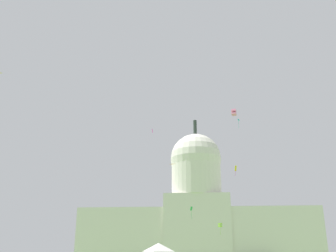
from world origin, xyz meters
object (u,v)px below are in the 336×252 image
at_px(kite_pink_mid, 234,112).
at_px(kite_yellow_mid, 236,169).
at_px(kite_orange_mid, 173,165).
at_px(kite_turquoise_high, 239,121).
at_px(kite_magenta_high, 152,131).
at_px(kite_green_low, 191,210).
at_px(capitol_building, 197,213).
at_px(kite_lime_low, 220,225).

bearing_deg(kite_pink_mid, kite_yellow_mid, -81.48).
height_order(kite_orange_mid, kite_turquoise_high, kite_turquoise_high).
bearing_deg(kite_magenta_high, kite_turquoise_high, 162.63).
bearing_deg(kite_green_low, capitol_building, -72.92).
bearing_deg(kite_yellow_mid, kite_turquoise_high, 100.31).
xyz_separation_m(kite_turquoise_high, kite_lime_low, (-9.74, -10.73, -41.39)).
relative_size(kite_orange_mid, kite_pink_mid, 1.42).
bearing_deg(capitol_building, kite_pink_mid, -85.31).
relative_size(kite_turquoise_high, kite_pink_mid, 3.05).
bearing_deg(capitol_building, kite_turquoise_high, -66.19).
distance_m(kite_yellow_mid, kite_lime_low, 33.69).
xyz_separation_m(capitol_building, kite_orange_mid, (-6.41, -74.82, 7.15)).
xyz_separation_m(capitol_building, kite_yellow_mid, (11.49, -82.15, 4.05)).
xyz_separation_m(kite_turquoise_high, kite_pink_mid, (-8.88, -69.56, -21.85)).
xyz_separation_m(kite_magenta_high, kite_lime_low, (21.89, 16.50, -29.45)).
relative_size(kite_magenta_high, kite_lime_low, 0.39).
xyz_separation_m(kite_orange_mid, kite_green_low, (5.21, 3.00, -13.11)).
height_order(kite_green_low, kite_pink_mid, kite_pink_mid).
xyz_separation_m(kite_orange_mid, kite_lime_low, (14.57, 23.50, -16.27)).
relative_size(kite_yellow_mid, kite_orange_mid, 1.52).
bearing_deg(kite_green_low, kite_lime_low, -96.52).
bearing_deg(kite_orange_mid, kite_yellow_mid, 175.73).
xyz_separation_m(kite_yellow_mid, kite_orange_mid, (-17.89, 7.33, 3.10)).
bearing_deg(kite_magenta_high, kite_lime_low, 158.91).
bearing_deg(kite_yellow_mid, kite_magenta_high, 169.48).
xyz_separation_m(capitol_building, kite_green_low, (-1.20, -71.82, -5.96)).
xyz_separation_m(kite_pink_mid, kite_lime_low, (-0.86, 58.83, -19.53)).
height_order(kite_orange_mid, kite_lime_low, kite_orange_mid).
relative_size(kite_green_low, kite_lime_low, 0.95).
bearing_deg(kite_orange_mid, kite_green_low, -132.04).
relative_size(kite_orange_mid, kite_turquoise_high, 0.47).
xyz_separation_m(kite_magenta_high, kite_pink_mid, (22.76, -42.33, -9.92)).
distance_m(kite_magenta_high, kite_turquoise_high, 43.41).
bearing_deg(kite_magenta_high, capitol_building, -159.54).
bearing_deg(kite_lime_low, kite_orange_mid, 10.48).
relative_size(kite_yellow_mid, kite_lime_low, 0.72).
relative_size(kite_yellow_mid, kite_green_low, 0.76).
bearing_deg(kite_magenta_high, kite_orange_mid, 78.19).
relative_size(capitol_building, kite_lime_low, 29.08).
bearing_deg(kite_turquoise_high, kite_lime_low, 54.22).
distance_m(kite_orange_mid, kite_green_low, 14.42).
distance_m(kite_orange_mid, kite_magenta_high, 16.62).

